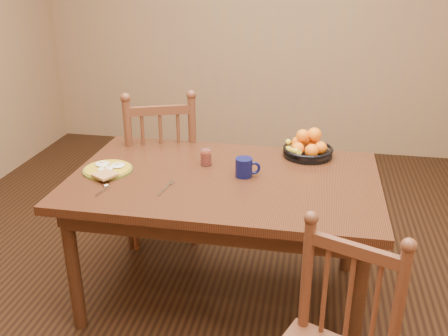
% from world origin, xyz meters
% --- Properties ---
extents(room, '(4.52, 5.02, 2.72)m').
position_xyz_m(room, '(0.00, 0.00, 1.35)').
color(room, black).
rests_on(room, ground).
extents(dining_table, '(1.60, 1.00, 0.75)m').
position_xyz_m(dining_table, '(0.00, 0.00, 0.67)').
color(dining_table, black).
rests_on(dining_table, ground).
extents(chair_far, '(0.61, 0.60, 1.05)m').
position_xyz_m(chair_far, '(-0.53, 0.57, 0.51)').
color(chair_far, '#442214').
rests_on(chair_far, ground).
extents(breakfast_plate, '(0.26, 0.31, 0.04)m').
position_xyz_m(breakfast_plate, '(-0.63, -0.05, 0.76)').
color(breakfast_plate, '#59601E').
rests_on(breakfast_plate, dining_table).
extents(fork, '(0.04, 0.18, 0.00)m').
position_xyz_m(fork, '(-0.26, -0.19, 0.75)').
color(fork, silver).
rests_on(fork, dining_table).
extents(spoon, '(0.05, 0.16, 0.01)m').
position_xyz_m(spoon, '(-0.56, -0.24, 0.75)').
color(spoon, silver).
rests_on(spoon, dining_table).
extents(coffee_mug, '(0.13, 0.09, 0.10)m').
position_xyz_m(coffee_mug, '(0.11, 0.03, 0.80)').
color(coffee_mug, '#090D36').
rests_on(coffee_mug, dining_table).
extents(juice_glass, '(0.06, 0.06, 0.09)m').
position_xyz_m(juice_glass, '(-0.13, 0.14, 0.79)').
color(juice_glass, silver).
rests_on(juice_glass, dining_table).
extents(fruit_bowl, '(0.29, 0.29, 0.17)m').
position_xyz_m(fruit_bowl, '(0.42, 0.38, 0.80)').
color(fruit_bowl, black).
rests_on(fruit_bowl, dining_table).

